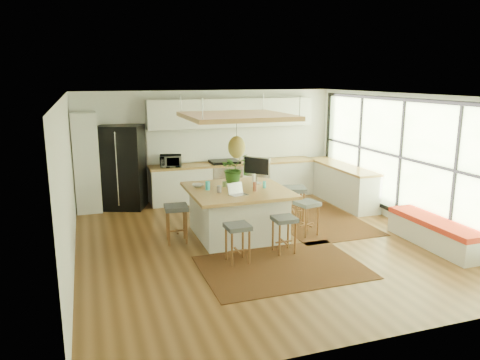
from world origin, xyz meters
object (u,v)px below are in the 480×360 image
object	(u,v)px
stool_near_right	(284,233)
island	(238,212)
monitor	(257,171)
microwave	(171,160)
stool_near_left	(238,242)
stool_right_back	(294,206)
island_plant	(234,171)
fridge	(122,169)
stool_right_front	(307,217)
stool_left_side	(177,224)
laptop	(238,189)

from	to	relation	value
stool_near_right	island	bearing A→B (deg)	112.96
monitor	microwave	xyz separation A→B (m)	(-1.30, 2.34, -0.09)
microwave	stool_near_left	bearing A→B (deg)	-73.78
stool_right_back	island_plant	bearing A→B (deg)	174.18
fridge	stool_right_front	distance (m)	4.51
stool_right_back	stool_left_side	xyz separation A→B (m)	(-2.58, -0.38, 0.00)
stool_near_left	microwave	bearing A→B (deg)	95.38
fridge	island	world-z (taller)	fridge
stool_right_back	laptop	world-z (taller)	laptop
island	microwave	distance (m)	2.82
stool_right_back	monitor	distance (m)	1.22
fridge	stool_near_right	size ratio (longest dim) A/B	2.97
fridge	stool_right_back	world-z (taller)	fridge
stool_near_left	island	bearing A→B (deg)	71.60
monitor	stool_near_left	bearing A→B (deg)	-72.50
stool_right_back	island_plant	size ratio (longest dim) A/B	1.28
stool_right_front	island_plant	distance (m)	1.71
island_plant	stool_right_front	bearing A→B (deg)	-38.34
stool_right_front	island_plant	bearing A→B (deg)	141.66
laptop	island_plant	size ratio (longest dim) A/B	0.55
stool_left_side	microwave	xyz separation A→B (m)	(0.40, 2.64, 0.74)
stool_near_right	microwave	distance (m)	4.04
island	stool_near_right	distance (m)	1.23
island	stool_right_back	xyz separation A→B (m)	(1.39, 0.38, -0.11)
stool_left_side	island_plant	distance (m)	1.60
island	stool_near_right	bearing A→B (deg)	-67.04
stool_right_back	microwave	world-z (taller)	microwave
monitor	stool_right_back	bearing A→B (deg)	53.32
monitor	laptop	bearing A→B (deg)	-81.96
island	microwave	size ratio (longest dim) A/B	3.66
stool_right_back	stool_right_front	bearing A→B (deg)	-97.80
fridge	laptop	size ratio (longest dim) A/B	5.93
stool_near_right	laptop	distance (m)	1.14
laptop	island_plant	distance (m)	1.01
stool_right_back	stool_near_right	bearing A→B (deg)	-120.97
stool_near_left	monitor	distance (m)	2.02
island_plant	fridge	bearing A→B (deg)	132.72
fridge	stool_left_side	world-z (taller)	fridge
stool_near_right	laptop	bearing A→B (deg)	132.99
microwave	fridge	bearing A→B (deg)	-172.23
island	laptop	world-z (taller)	laptop
island	microwave	world-z (taller)	microwave
stool_left_side	monitor	bearing A→B (deg)	9.99
stool_left_side	microwave	size ratio (longest dim) A/B	1.40
stool_near_left	island_plant	bearing A→B (deg)	73.97
stool_left_side	island_plant	xyz separation A→B (m)	(1.28, 0.51, 0.81)
island	island_plant	distance (m)	0.87
stool_right_back	stool_left_side	distance (m)	2.61
stool_near_left	stool_near_right	size ratio (longest dim) A/B	1.01
island	stool_left_side	distance (m)	1.20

